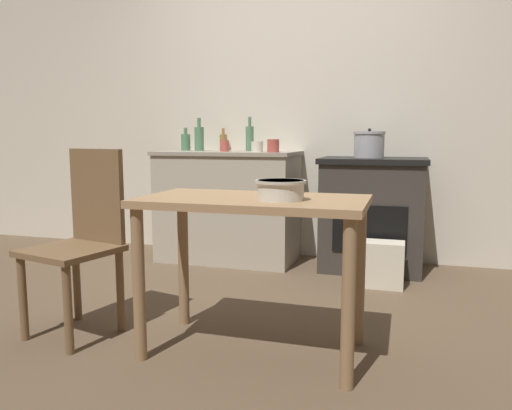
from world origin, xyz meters
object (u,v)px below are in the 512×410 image
stock_pot (369,145)px  cup_center_right (273,146)px  bottle_far_left (223,142)px  bottle_mid_left (186,142)px  flour_sack (384,264)px  cup_center (225,146)px  mixing_bowl_large (281,189)px  cup_mid_right (257,147)px  bottle_left (250,138)px  bottle_center_left (199,138)px  stove (372,214)px  chair (82,237)px  work_table (253,225)px

stock_pot → cup_center_right: 0.72m
bottle_far_left → bottle_mid_left: (-0.30, -0.11, 0.00)m
flour_sack → cup_center: size_ratio=3.56×
flour_sack → mixing_bowl_large: bearing=-107.0°
stock_pot → bottle_far_left: bearing=171.0°
stock_pot → cup_mid_right: stock_pot is taller
bottle_left → bottle_center_left: bottle_left is taller
stove → cup_center: size_ratio=9.80×
bottle_left → cup_center: 0.29m
bottle_left → cup_center: bearing=-117.5°
stove → mixing_bowl_large: size_ratio=3.84×
cup_mid_right → flour_sack: bearing=-16.8°
bottle_center_left → mixing_bowl_large: bearing=-57.3°
mixing_bowl_large → cup_center_right: bearing=106.0°
bottle_center_left → cup_center_right: bottle_center_left is taller
flour_sack → bottle_left: bottle_left is taller
stove → chair: 2.17m
cup_center_right → bottle_far_left: bearing=142.5°
chair → bottle_far_left: 1.97m
flour_sack → stock_pot: size_ratio=1.32×
chair → bottle_far_left: size_ratio=5.00×
mixing_bowl_large → cup_center: size_ratio=2.55×
bottle_left → cup_mid_right: 0.34m
flour_sack → mixing_bowl_large: mixing_bowl_large is taller
flour_sack → cup_center_right: bearing=164.1°
mixing_bowl_large → cup_center_right: size_ratio=2.27×
bottle_far_left → cup_center: bottle_far_left is taller
mixing_bowl_large → cup_mid_right: bearing=110.2°
work_table → flour_sack: (0.54, 1.24, -0.45)m
chair → mixing_bowl_large: bearing=10.4°
cup_center → bottle_far_left: bearing=112.2°
bottle_mid_left → stove: bearing=-3.5°
flour_sack → cup_center_right: size_ratio=3.17×
work_table → chair: chair is taller
work_table → chair: (-0.92, -0.01, -0.10)m
flour_sack → bottle_center_left: 1.83m
flour_sack → stock_pot: stock_pot is taller
chair → cup_mid_right: cup_mid_right is taller
chair → flour_sack: chair is taller
work_table → cup_center: bearing=114.6°
work_table → cup_mid_right: bearing=106.1°
bottle_mid_left → cup_center_right: bottle_mid_left is taller
work_table → cup_mid_right: 1.64m
bottle_left → bottle_mid_left: 0.57m
cup_center → stove: bearing=5.8°
chair → bottle_mid_left: bottle_mid_left is taller
work_table → chair: 0.92m
mixing_bowl_large → cup_mid_right: 1.71m
work_table → bottle_left: bearing=108.0°
stove → bottle_mid_left: 1.68m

